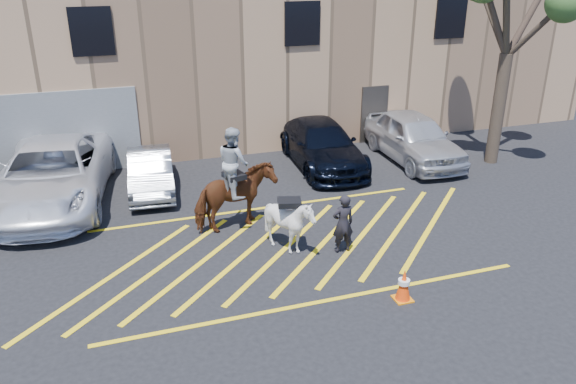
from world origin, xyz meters
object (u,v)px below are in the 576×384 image
object	(u,v)px
car_white_pickup	(52,175)
saddled_white	(289,224)
mounted_bay	(235,190)
handler	(343,224)
car_blue_suv	(322,144)
traffic_cone	(404,285)
car_silver_sedan	(150,172)
car_white_suv	(413,137)

from	to	relation	value
car_white_pickup	saddled_white	bearing A→B (deg)	-33.74
mounted_bay	saddled_white	xyz separation A→B (m)	(0.97, -1.62, -0.39)
car_white_pickup	mounted_bay	distance (m)	5.75
handler	saddled_white	bearing A→B (deg)	-19.77
car_blue_suv	saddled_white	bearing A→B (deg)	-115.42
car_blue_suv	handler	size ratio (longest dim) A/B	3.39
car_blue_suv	saddled_white	world-z (taller)	car_blue_suv
car_white_pickup	mounted_bay	size ratio (longest dim) A/B	2.28
saddled_white	traffic_cone	bearing A→B (deg)	-60.23
car_silver_sedan	traffic_cone	size ratio (longest dim) A/B	5.18
car_white_suv	saddled_white	world-z (taller)	car_white_suv
car_silver_sedan	traffic_cone	distance (m)	9.05
car_blue_suv	car_silver_sedan	bearing A→B (deg)	-171.99
car_silver_sedan	traffic_cone	xyz separation A→B (m)	(4.45, -7.88, -0.26)
car_white_suv	mounted_bay	bearing A→B (deg)	-153.12
car_white_pickup	car_blue_suv	xyz separation A→B (m)	(8.68, 0.56, -0.15)
car_white_pickup	car_silver_sedan	xyz separation A→B (m)	(2.79, 0.08, -0.27)
car_white_suv	handler	world-z (taller)	car_white_suv
mounted_bay	saddled_white	world-z (taller)	mounted_bay
car_silver_sedan	car_blue_suv	distance (m)	5.91
car_white_suv	saddled_white	bearing A→B (deg)	-139.68
saddled_white	traffic_cone	size ratio (longest dim) A/B	2.18
handler	mounted_bay	size ratio (longest dim) A/B	0.54
car_blue_suv	handler	bearing A→B (deg)	-103.50
handler	car_white_pickup	bearing A→B (deg)	-38.51
car_white_suv	saddled_white	size ratio (longest dim) A/B	3.12
car_white_suv	traffic_cone	world-z (taller)	car_white_suv
handler	car_blue_suv	bearing A→B (deg)	-107.07
car_silver_sedan	traffic_cone	bearing A→B (deg)	-56.17
car_silver_sedan	handler	xyz separation A→B (m)	(4.07, -5.50, 0.14)
car_white_pickup	handler	world-z (taller)	car_white_pickup
mounted_bay	saddled_white	distance (m)	1.93
car_blue_suv	traffic_cone	distance (m)	8.49
handler	traffic_cone	world-z (taller)	handler
handler	mounted_bay	world-z (taller)	mounted_bay
traffic_cone	handler	bearing A→B (deg)	99.02
handler	car_silver_sedan	bearing A→B (deg)	-53.70
handler	traffic_cone	bearing A→B (deg)	98.80
car_white_pickup	car_silver_sedan	size ratio (longest dim) A/B	1.70
car_white_pickup	handler	bearing A→B (deg)	-30.54
car_white_pickup	handler	xyz separation A→B (m)	(6.87, -5.42, -0.14)
traffic_cone	car_silver_sedan	bearing A→B (deg)	119.47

